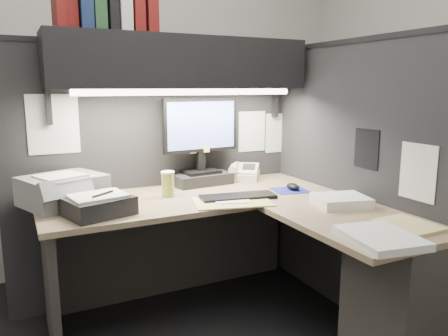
{
  "coord_description": "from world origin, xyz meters",
  "views": [
    {
      "loc": [
        -0.82,
        -1.76,
        1.36
      ],
      "look_at": [
        0.29,
        0.51,
        0.89
      ],
      "focal_mm": 35.0,
      "sensor_mm": 36.0,
      "label": 1
    }
  ],
  "objects": [
    {
      "name": "paper_stack_a",
      "position": [
        0.75,
        0.0,
        0.76
      ],
      "size": [
        0.32,
        0.29,
        0.05
      ],
      "primitive_type": "cube",
      "rotation": [
        0.0,
        0.0,
        -0.25
      ],
      "color": "white",
      "rests_on": "desk"
    },
    {
      "name": "task_light_tube",
      "position": [
        0.12,
        0.61,
        1.33
      ],
      "size": [
        1.32,
        0.04,
        0.04
      ],
      "primitive_type": "cylinder",
      "rotation": [
        0.0,
        1.57,
        0.0
      ],
      "color": "white",
      "rests_on": "overhead_shelf"
    },
    {
      "name": "mousepad",
      "position": [
        0.7,
        0.41,
        0.73
      ],
      "size": [
        0.23,
        0.22,
        0.0
      ],
      "primitive_type": "cube",
      "rotation": [
        0.0,
        0.0,
        -0.18
      ],
      "color": "navy",
      "rests_on": "desk"
    },
    {
      "name": "overhead_shelf",
      "position": [
        0.12,
        0.75,
        1.5
      ],
      "size": [
        1.55,
        0.34,
        0.3
      ],
      "primitive_type": "cube",
      "color": "black",
      "rests_on": "partition_back"
    },
    {
      "name": "wall_back",
      "position": [
        0.0,
        1.5,
        1.35
      ],
      "size": [
        3.5,
        0.04,
        2.7
      ],
      "primitive_type": "cube",
      "color": "beige",
      "rests_on": "floor"
    },
    {
      "name": "keyboard",
      "position": [
        0.32,
        0.38,
        0.74
      ],
      "size": [
        0.45,
        0.21,
        0.02
      ],
      "primitive_type": "cube",
      "rotation": [
        0.0,
        0.0,
        -0.16
      ],
      "color": "black",
      "rests_on": "desk"
    },
    {
      "name": "telephone",
      "position": [
        0.59,
        0.82,
        0.77
      ],
      "size": [
        0.3,
        0.3,
        0.09
      ],
      "primitive_type": "cube",
      "rotation": [
        0.0,
        0.0,
        -0.64
      ],
      "color": "beige",
      "rests_on": "desk"
    },
    {
      "name": "notebook_stack",
      "position": [
        -0.46,
        0.4,
        0.78
      ],
      "size": [
        0.36,
        0.33,
        0.09
      ],
      "primitive_type": "cube",
      "rotation": [
        0.0,
        0.0,
        0.29
      ],
      "color": "black",
      "rests_on": "desk"
    },
    {
      "name": "mouse",
      "position": [
        0.72,
        0.41,
        0.75
      ],
      "size": [
        0.08,
        0.12,
        0.04
      ],
      "primitive_type": "ellipsoid",
      "rotation": [
        0.0,
        0.0,
        -0.13
      ],
      "color": "black",
      "rests_on": "mousepad"
    },
    {
      "name": "paper_stack_b",
      "position": [
        0.52,
        -0.5,
        0.75
      ],
      "size": [
        0.31,
        0.37,
        0.03
      ],
      "primitive_type": "cube",
      "rotation": [
        0.0,
        0.0,
        -0.16
      ],
      "color": "white",
      "rests_on": "desk"
    },
    {
      "name": "desk",
      "position": [
        0.43,
        -0.0,
        0.44
      ],
      "size": [
        1.7,
        1.53,
        0.73
      ],
      "color": "#988561",
      "rests_on": "floor"
    },
    {
      "name": "binder_row",
      "position": [
        -0.31,
        0.75,
        1.79
      ],
      "size": [
        0.53,
        0.25,
        0.3
      ],
      "color": "maroon",
      "rests_on": "overhead_shelf"
    },
    {
      "name": "coffee_cup",
      "position": [
        -0.03,
        0.6,
        0.8
      ],
      "size": [
        0.08,
        0.08,
        0.14
      ],
      "primitive_type": "cylinder",
      "rotation": [
        0.0,
        0.0,
        -0.13
      ],
      "color": "#B4A848",
      "rests_on": "desk"
    },
    {
      "name": "printer",
      "position": [
        -0.59,
        0.69,
        0.81
      ],
      "size": [
        0.49,
        0.46,
        0.16
      ],
      "primitive_type": "cube",
      "rotation": [
        0.0,
        0.0,
        0.39
      ],
      "color": "gray",
      "rests_on": "desk"
    },
    {
      "name": "open_folder",
      "position": [
        0.25,
        0.32,
        0.73
      ],
      "size": [
        0.47,
        0.37,
        0.01
      ],
      "primitive_type": "cube",
      "rotation": [
        0.0,
        0.0,
        -0.24
      ],
      "color": "#CEBE74",
      "rests_on": "desk"
    },
    {
      "name": "pinned_papers",
      "position": [
        0.42,
        0.56,
        1.05
      ],
      "size": [
        1.76,
        1.31,
        0.51
      ],
      "color": "white",
      "rests_on": "partition_back"
    },
    {
      "name": "manila_stack",
      "position": [
        0.78,
        -0.42,
        0.74
      ],
      "size": [
        0.21,
        0.27,
        0.01
      ],
      "primitive_type": "cube",
      "rotation": [
        0.0,
        0.0,
        0.02
      ],
      "color": "#CEBE74",
      "rests_on": "desk"
    },
    {
      "name": "partition_back",
      "position": [
        0.03,
        0.93,
        0.8
      ],
      "size": [
        1.9,
        0.06,
        1.6
      ],
      "primitive_type": "cube",
      "color": "black",
      "rests_on": "floor"
    },
    {
      "name": "partition_right",
      "position": [
        0.98,
        0.18,
        0.8
      ],
      "size": [
        0.06,
        1.5,
        1.6
      ],
      "primitive_type": "cube",
      "color": "black",
      "rests_on": "floor"
    },
    {
      "name": "monitor",
      "position": [
        0.28,
        0.82,
        0.95
      ],
      "size": [
        0.52,
        0.26,
        0.56
      ],
      "rotation": [
        0.0,
        0.0,
        0.08
      ],
      "color": "black",
      "rests_on": "desk"
    }
  ]
}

